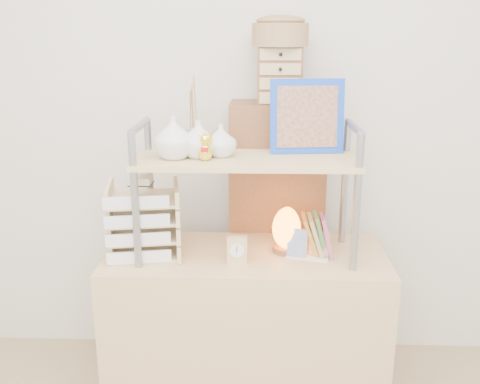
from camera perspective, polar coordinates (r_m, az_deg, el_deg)
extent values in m
cube|color=silver|center=(2.64, 0.91, 8.83)|extent=(3.40, 0.02, 2.60)
cube|color=tan|center=(2.48, 0.60, -14.57)|extent=(1.20, 0.50, 0.75)
cube|color=brown|center=(2.68, 3.85, -4.96)|extent=(0.46, 0.25, 1.35)
cylinder|color=gray|center=(2.12, -11.12, -1.07)|extent=(0.03, 0.03, 0.55)
cylinder|color=gray|center=(2.40, -9.57, 1.10)|extent=(0.03, 0.03, 0.55)
cylinder|color=gray|center=(2.20, -10.67, 6.96)|extent=(0.03, 0.30, 0.03)
cylinder|color=gray|center=(2.10, 12.35, -1.30)|extent=(0.03, 0.03, 0.55)
cylinder|color=gray|center=(2.39, 11.11, 0.91)|extent=(0.03, 0.03, 0.55)
cylinder|color=gray|center=(2.18, 12.11, 6.80)|extent=(0.03, 0.30, 0.03)
cube|color=tan|center=(2.18, 0.66, 3.41)|extent=(0.90, 0.34, 0.02)
imported|color=silver|center=(2.16, -7.09, 5.82)|extent=(0.16, 0.16, 0.17)
imported|color=silver|center=(2.17, -4.43, 5.68)|extent=(0.15, 0.15, 0.15)
imported|color=silver|center=(2.19, -2.05, 5.53)|extent=(0.13, 0.13, 0.13)
cylinder|color=#273FAB|center=(2.30, -4.94, 5.60)|extent=(0.07, 0.07, 0.10)
cube|color=blue|center=(2.25, 7.17, 8.00)|extent=(0.31, 0.08, 0.31)
cube|color=#542F26|center=(2.24, 7.20, 7.96)|extent=(0.25, 0.06, 0.25)
cube|color=#BA517E|center=(2.29, 9.16, -4.66)|extent=(0.06, 0.12, 0.17)
cube|color=#56954A|center=(2.31, 8.55, -4.48)|extent=(0.06, 0.12, 0.17)
cube|color=tan|center=(2.29, 8.06, -4.66)|extent=(0.07, 0.13, 0.17)
cube|color=orange|center=(2.30, 7.46, -4.48)|extent=(0.07, 0.14, 0.17)
cube|color=tan|center=(2.35, -10.00, -6.19)|extent=(0.32, 0.30, 0.01)
cube|color=white|center=(2.23, -10.70, -6.85)|extent=(0.26, 0.06, 0.05)
cube|color=tan|center=(2.32, -10.09, -4.42)|extent=(0.32, 0.30, 0.01)
cube|color=white|center=(2.20, -10.81, -4.99)|extent=(0.26, 0.06, 0.05)
cube|color=tan|center=(2.30, -10.19, -2.60)|extent=(0.32, 0.30, 0.01)
cube|color=white|center=(2.17, -10.92, -3.07)|extent=(0.26, 0.06, 0.05)
cube|color=tan|center=(2.27, -10.29, -0.75)|extent=(0.32, 0.30, 0.01)
cube|color=white|center=(2.15, -11.03, -1.11)|extent=(0.26, 0.06, 0.05)
cube|color=beige|center=(2.23, -10.51, 1.25)|extent=(0.09, 0.09, 0.03)
cylinder|color=brown|center=(2.33, 4.92, -6.08)|extent=(0.11, 0.11, 0.02)
ellipsoid|color=orange|center=(2.29, 4.98, -3.76)|extent=(0.13, 0.12, 0.18)
cube|color=tan|center=(2.19, -0.32, -6.21)|extent=(0.08, 0.04, 0.12)
cylinder|color=white|center=(2.18, -0.34, -6.28)|extent=(0.06, 0.01, 0.06)
cube|color=white|center=(2.28, 7.19, -6.94)|extent=(0.18, 0.09, 0.01)
cube|color=navy|center=(2.25, 6.12, -5.39)|extent=(0.09, 0.05, 0.12)
cube|color=tan|center=(2.27, 8.46, -5.44)|extent=(0.09, 0.04, 0.11)
cube|color=brown|center=(2.48, 4.23, 12.33)|extent=(0.20, 0.15, 0.25)
cube|color=tan|center=(2.41, 4.25, 9.97)|extent=(0.18, 0.01, 0.05)
cube|color=tan|center=(2.40, 4.28, 11.45)|extent=(0.18, 0.01, 0.05)
cube|color=tan|center=(2.40, 4.32, 12.93)|extent=(0.18, 0.01, 0.05)
cube|color=tan|center=(2.40, 4.35, 14.42)|extent=(0.18, 0.01, 0.05)
cylinder|color=olive|center=(2.47, 4.32, 16.38)|extent=(0.25, 0.25, 0.10)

